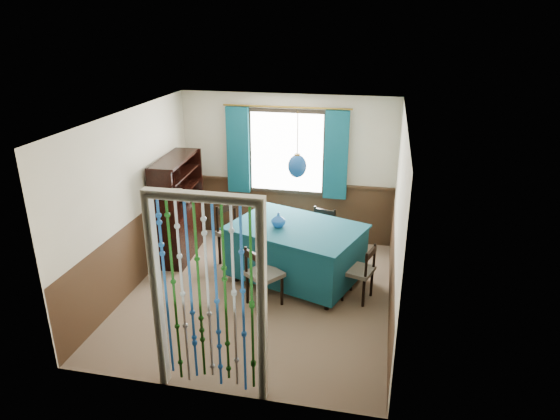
% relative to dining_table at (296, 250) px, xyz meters
% --- Properties ---
extents(floor, '(4.00, 4.00, 0.00)m').
position_rel_dining_table_xyz_m(floor, '(-0.43, -0.49, -0.49)').
color(floor, brown).
rests_on(floor, ground).
extents(ceiling, '(4.00, 4.00, 0.00)m').
position_rel_dining_table_xyz_m(ceiling, '(-0.43, -0.49, 2.01)').
color(ceiling, silver).
rests_on(ceiling, ground).
extents(wall_back, '(3.60, 0.00, 3.60)m').
position_rel_dining_table_xyz_m(wall_back, '(-0.43, 1.51, 0.76)').
color(wall_back, beige).
rests_on(wall_back, ground).
extents(wall_front, '(3.60, 0.00, 3.60)m').
position_rel_dining_table_xyz_m(wall_front, '(-0.43, -2.49, 0.76)').
color(wall_front, beige).
rests_on(wall_front, ground).
extents(wall_left, '(0.00, 4.00, 4.00)m').
position_rel_dining_table_xyz_m(wall_left, '(-2.23, -0.49, 0.76)').
color(wall_left, beige).
rests_on(wall_left, ground).
extents(wall_right, '(0.00, 4.00, 4.00)m').
position_rel_dining_table_xyz_m(wall_right, '(1.37, -0.49, 0.76)').
color(wall_right, beige).
rests_on(wall_right, ground).
extents(wainscot_back, '(3.60, 0.00, 3.60)m').
position_rel_dining_table_xyz_m(wainscot_back, '(-0.43, 1.49, 0.01)').
color(wainscot_back, '#3A2516').
rests_on(wainscot_back, ground).
extents(wainscot_front, '(3.60, 0.00, 3.60)m').
position_rel_dining_table_xyz_m(wainscot_front, '(-0.43, -2.48, 0.01)').
color(wainscot_front, '#3A2516').
rests_on(wainscot_front, ground).
extents(wainscot_left, '(0.00, 4.00, 4.00)m').
position_rel_dining_table_xyz_m(wainscot_left, '(-2.22, -0.49, 0.01)').
color(wainscot_left, '#3A2516').
rests_on(wainscot_left, ground).
extents(wainscot_right, '(0.00, 4.00, 4.00)m').
position_rel_dining_table_xyz_m(wainscot_right, '(1.35, -0.49, 0.01)').
color(wainscot_right, '#3A2516').
rests_on(wainscot_right, ground).
extents(window, '(1.32, 0.12, 1.42)m').
position_rel_dining_table_xyz_m(window, '(-0.43, 1.46, 1.06)').
color(window, black).
rests_on(window, wall_back).
extents(doorway, '(1.16, 0.12, 2.18)m').
position_rel_dining_table_xyz_m(doorway, '(-0.43, -2.43, 0.56)').
color(doorway, silver).
rests_on(doorway, ground).
extents(dining_table, '(2.10, 1.76, 0.87)m').
position_rel_dining_table_xyz_m(dining_table, '(0.00, 0.00, 0.00)').
color(dining_table, '#0F404E').
rests_on(dining_table, floor).
extents(chair_near, '(0.58, 0.57, 0.85)m').
position_rel_dining_table_xyz_m(chair_near, '(-0.31, -0.74, -0.04)').
color(chair_near, black).
rests_on(chair_near, floor).
extents(chair_far, '(0.50, 0.49, 0.84)m').
position_rel_dining_table_xyz_m(chair_far, '(0.26, 0.76, -0.05)').
color(chair_far, black).
rests_on(chair_far, floor).
extents(chair_left, '(0.61, 0.62, 0.97)m').
position_rel_dining_table_xyz_m(chair_left, '(-1.04, 0.39, 0.02)').
color(chair_left, black).
rests_on(chair_left, floor).
extents(chair_right, '(0.48, 0.49, 0.80)m').
position_rel_dining_table_xyz_m(chair_right, '(0.94, -0.32, -0.07)').
color(chair_right, black).
rests_on(chair_right, floor).
extents(sideboard, '(0.51, 1.27, 1.63)m').
position_rel_dining_table_xyz_m(sideboard, '(-2.00, 0.49, 0.08)').
color(sideboard, black).
rests_on(sideboard, floor).
extents(pendant_lamp, '(0.25, 0.25, 0.90)m').
position_rel_dining_table_xyz_m(pendant_lamp, '(-0.00, -0.00, 1.26)').
color(pendant_lamp, olive).
rests_on(pendant_lamp, ceiling).
extents(vase_table, '(0.19, 0.19, 0.19)m').
position_rel_dining_table_xyz_m(vase_table, '(-0.25, -0.06, 0.47)').
color(vase_table, '#154A96').
rests_on(vase_table, dining_table).
extents(bowl_shelf, '(0.28, 0.28, 0.06)m').
position_rel_dining_table_xyz_m(bowl_shelf, '(-1.94, 0.30, 0.65)').
color(bowl_shelf, beige).
rests_on(bowl_shelf, sideboard).
extents(vase_sideboard, '(0.17, 0.17, 0.16)m').
position_rel_dining_table_xyz_m(vase_sideboard, '(-1.94, 0.71, 0.40)').
color(vase_sideboard, beige).
rests_on(vase_sideboard, sideboard).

